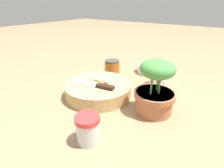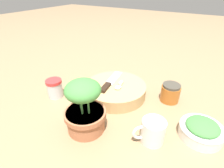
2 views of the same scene
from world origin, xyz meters
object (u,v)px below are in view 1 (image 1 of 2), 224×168
object	(u,v)px
chef_knife	(94,85)
garlic_cloves	(103,80)
cutting_board	(98,89)
herb_bowl	(150,67)
coffee_mug	(159,77)
potted_herb	(155,90)
spice_jar	(88,129)
honey_jar	(112,68)

from	to	relation	value
chef_knife	garlic_cloves	bearing A→B (deg)	-15.30
cutting_board	herb_bowl	world-z (taller)	herb_bowl
coffee_mug	chef_knife	bearing A→B (deg)	-32.86
garlic_cloves	potted_herb	distance (m)	0.21
chef_knife	spice_jar	bearing A→B (deg)	-151.83
cutting_board	garlic_cloves	world-z (taller)	garlic_cloves
cutting_board	chef_knife	size ratio (longest dim) A/B	1.36
cutting_board	garlic_cloves	bearing A→B (deg)	166.92
honey_jar	potted_herb	world-z (taller)	potted_herb
cutting_board	coffee_mug	size ratio (longest dim) A/B	2.93
chef_knife	cutting_board	bearing A→B (deg)	-9.40
chef_knife	herb_bowl	size ratio (longest dim) A/B	1.41
herb_bowl	coffee_mug	bearing A→B (deg)	36.87
honey_jar	potted_herb	bearing A→B (deg)	57.35
spice_jar	coffee_mug	bearing A→B (deg)	177.38
chef_knife	coffee_mug	distance (m)	0.29
spice_jar	honey_jar	bearing A→B (deg)	-152.54
garlic_cloves	cutting_board	bearing A→B (deg)	-13.08
garlic_cloves	coffee_mug	bearing A→B (deg)	142.12
coffee_mug	spice_jar	bearing A→B (deg)	-2.62
cutting_board	potted_herb	bearing A→B (deg)	94.13
spice_jar	potted_herb	bearing A→B (deg)	160.00
herb_bowl	potted_herb	size ratio (longest dim) A/B	0.74
herb_bowl	honey_jar	world-z (taller)	honey_jar
cutting_board	potted_herb	xyz separation A→B (m)	(-0.02, 0.22, 0.05)
cutting_board	spice_jar	world-z (taller)	spice_jar
coffee_mug	honey_jar	xyz separation A→B (m)	(0.01, -0.24, -0.00)
coffee_mug	honey_jar	bearing A→B (deg)	-87.49
coffee_mug	potted_herb	world-z (taller)	potted_herb
chef_knife	herb_bowl	xyz separation A→B (m)	(-0.37, 0.06, -0.03)
garlic_cloves	potted_herb	size ratio (longest dim) A/B	0.39
chef_knife	honey_jar	world-z (taller)	honey_jar
spice_jar	potted_herb	world-z (taller)	potted_herb
cutting_board	chef_knife	xyz separation A→B (m)	(0.03, -0.00, 0.03)
spice_jar	honey_jar	xyz separation A→B (m)	(-0.42, -0.22, -0.00)
herb_bowl	spice_jar	xyz separation A→B (m)	(0.55, 0.07, 0.01)
cutting_board	honey_jar	bearing A→B (deg)	-159.04
spice_jar	herb_bowl	bearing A→B (deg)	-172.35
honey_jar	spice_jar	bearing A→B (deg)	27.46
cutting_board	coffee_mug	world-z (taller)	coffee_mug
cutting_board	potted_herb	distance (m)	0.23
chef_knife	honey_jar	size ratio (longest dim) A/B	2.52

